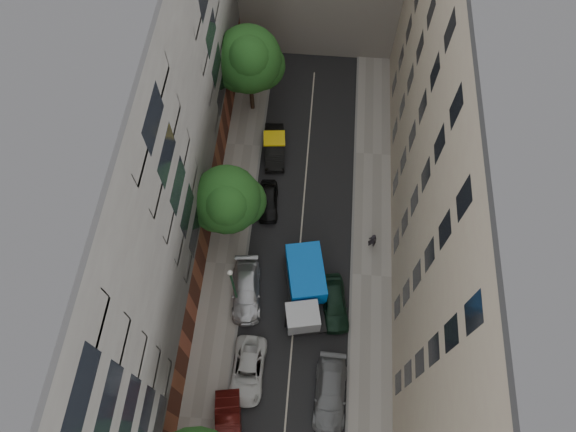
# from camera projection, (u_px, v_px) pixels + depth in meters

# --- Properties ---
(ground) EXTENTS (120.00, 120.00, 0.00)m
(ground) POSITION_uv_depth(u_px,v_px,m) (298.00, 270.00, 38.65)
(ground) COLOR #4C4C49
(ground) RESTS_ON ground
(road_surface) EXTENTS (8.00, 44.00, 0.02)m
(road_surface) POSITION_uv_depth(u_px,v_px,m) (298.00, 270.00, 38.64)
(road_surface) COLOR black
(road_surface) RESTS_ON ground
(sidewalk_left) EXTENTS (3.00, 44.00, 0.15)m
(sidewalk_left) POSITION_uv_depth(u_px,v_px,m) (226.00, 264.00, 38.80)
(sidewalk_left) COLOR gray
(sidewalk_left) RESTS_ON ground
(sidewalk_right) EXTENTS (3.00, 44.00, 0.15)m
(sidewalk_right) POSITION_uv_depth(u_px,v_px,m) (371.00, 276.00, 38.36)
(sidewalk_right) COLOR gray
(sidewalk_right) RESTS_ON ground
(building_left) EXTENTS (8.00, 44.00, 20.00)m
(building_left) POSITION_uv_depth(u_px,v_px,m) (115.00, 192.00, 30.23)
(building_left) COLOR #484643
(building_left) RESTS_ON ground
(building_right) EXTENTS (8.00, 44.00, 20.00)m
(building_right) POSITION_uv_depth(u_px,v_px,m) (492.00, 221.00, 29.35)
(building_right) COLOR tan
(building_right) RESTS_ON ground
(tarp_truck) EXTENTS (3.54, 6.47, 2.80)m
(tarp_truck) POSITION_uv_depth(u_px,v_px,m) (305.00, 287.00, 36.40)
(tarp_truck) COLOR black
(tarp_truck) RESTS_ON ground
(car_left_1) EXTENTS (2.35, 4.76, 1.50)m
(car_left_1) POSITION_uv_depth(u_px,v_px,m) (229.00, 427.00, 32.85)
(car_left_1) COLOR #4B110F
(car_left_1) RESTS_ON ground
(car_left_2) EXTENTS (2.24, 4.75, 1.31)m
(car_left_2) POSITION_uv_depth(u_px,v_px,m) (248.00, 371.00, 34.57)
(car_left_2) COLOR silver
(car_left_2) RESTS_ON ground
(car_left_3) EXTENTS (2.54, 5.21, 1.46)m
(car_left_3) POSITION_uv_depth(u_px,v_px,m) (246.00, 291.00, 37.13)
(car_left_3) COLOR silver
(car_left_3) RESTS_ON ground
(car_left_4) EXTENTS (1.82, 3.88, 1.29)m
(car_left_4) POSITION_uv_depth(u_px,v_px,m) (268.00, 201.00, 40.69)
(car_left_4) COLOR black
(car_left_4) RESTS_ON ground
(car_left_5) EXTENTS (2.08, 4.71, 1.50)m
(car_left_5) POSITION_uv_depth(u_px,v_px,m) (275.00, 147.00, 42.98)
(car_left_5) COLOR black
(car_left_5) RESTS_ON ground
(car_right_1) EXTENTS (2.17, 5.13, 1.48)m
(car_right_1) POSITION_uv_depth(u_px,v_px,m) (330.00, 393.00, 33.81)
(car_right_1) COLOR slate
(car_right_1) RESTS_ON ground
(car_right_2) EXTENTS (2.48, 4.63, 1.50)m
(car_right_2) POSITION_uv_depth(u_px,v_px,m) (334.00, 303.00, 36.67)
(car_right_2) COLOR black
(car_right_2) RESTS_ON ground
(tree_mid) EXTENTS (5.16, 4.87, 7.40)m
(tree_mid) POSITION_uv_depth(u_px,v_px,m) (228.00, 202.00, 35.72)
(tree_mid) COLOR #382619
(tree_mid) RESTS_ON sidewalk_left
(tree_far) EXTENTS (5.61, 5.38, 8.64)m
(tree_far) POSITION_uv_depth(u_px,v_px,m) (249.00, 62.00, 40.62)
(tree_far) COLOR #382619
(tree_far) RESTS_ON sidewalk_left
(lamp_post) EXTENTS (0.36, 0.36, 5.87)m
(lamp_post) POSITION_uv_depth(u_px,v_px,m) (233.00, 284.00, 34.12)
(lamp_post) COLOR #17502A
(lamp_post) RESTS_ON sidewalk_left
(pedestrian) EXTENTS (0.64, 0.43, 1.75)m
(pedestrian) POSITION_uv_depth(u_px,v_px,m) (372.00, 240.00, 38.66)
(pedestrian) COLOR black
(pedestrian) RESTS_ON sidewalk_right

